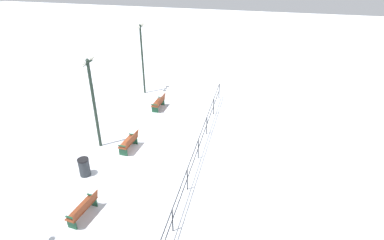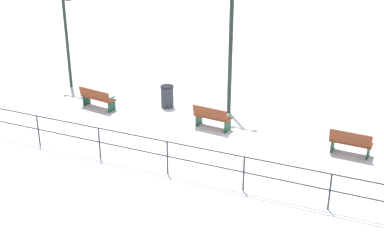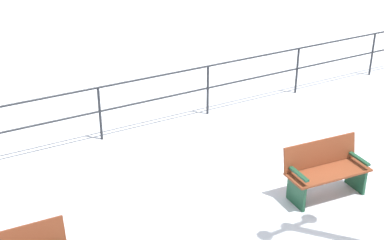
{
  "view_description": "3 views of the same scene",
  "coord_description": "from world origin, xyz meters",
  "px_view_note": "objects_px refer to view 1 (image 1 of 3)",
  "views": [
    {
      "loc": [
        -6.33,
        13.72,
        9.94
      ],
      "look_at": [
        -3.02,
        -1.47,
        1.37
      ],
      "focal_mm": 31.01,
      "sensor_mm": 36.0,
      "label": 1
    },
    {
      "loc": [
        -16.45,
        -6.51,
        8.03
      ],
      "look_at": [
        -2.27,
        -0.21,
        1.31
      ],
      "focal_mm": 49.03,
      "sensor_mm": 36.0,
      "label": 2
    },
    {
      "loc": [
        5.64,
        -5.69,
        5.0
      ],
      "look_at": [
        -1.92,
        -1.39,
        0.89
      ],
      "focal_mm": 50.89,
      "sensor_mm": 36.0,
      "label": 3
    }
  ],
  "objects_px": {
    "bench_third": "(83,208)",
    "trash_bin": "(84,167)",
    "bench_nearest": "(159,102)",
    "lamppost_near": "(142,47)",
    "bench_second": "(129,142)",
    "lamppost_middle": "(93,95)"
  },
  "relations": [
    {
      "from": "bench_second",
      "to": "trash_bin",
      "type": "height_order",
      "value": "bench_second"
    },
    {
      "from": "bench_nearest",
      "to": "trash_bin",
      "type": "distance_m",
      "value": 7.59
    },
    {
      "from": "bench_third",
      "to": "bench_nearest",
      "type": "bearing_deg",
      "value": -81.91
    },
    {
      "from": "lamppost_middle",
      "to": "lamppost_near",
      "type": "bearing_deg",
      "value": -90.0
    },
    {
      "from": "lamppost_near",
      "to": "trash_bin",
      "type": "xyz_separation_m",
      "value": [
        -0.44,
        9.71,
        -2.93
      ]
    },
    {
      "from": "bench_nearest",
      "to": "lamppost_middle",
      "type": "relative_size",
      "value": 0.28
    },
    {
      "from": "bench_nearest",
      "to": "lamppost_near",
      "type": "bearing_deg",
      "value": -48.18
    },
    {
      "from": "bench_second",
      "to": "bench_third",
      "type": "bearing_deg",
      "value": 95.78
    },
    {
      "from": "lamppost_near",
      "to": "bench_nearest",
      "type": "bearing_deg",
      "value": 128.83
    },
    {
      "from": "bench_nearest",
      "to": "bench_third",
      "type": "relative_size",
      "value": 0.87
    },
    {
      "from": "lamppost_near",
      "to": "trash_bin",
      "type": "height_order",
      "value": "lamppost_near"
    },
    {
      "from": "bench_nearest",
      "to": "bench_second",
      "type": "xyz_separation_m",
      "value": [
        0.09,
        4.98,
        0.01
      ]
    },
    {
      "from": "bench_second",
      "to": "lamppost_near",
      "type": "relative_size",
      "value": 0.29
    },
    {
      "from": "lamppost_near",
      "to": "bench_second",
      "type": "bearing_deg",
      "value": 103.34
    },
    {
      "from": "bench_third",
      "to": "trash_bin",
      "type": "bearing_deg",
      "value": -53.97
    },
    {
      "from": "bench_third",
      "to": "trash_bin",
      "type": "relative_size",
      "value": 1.76
    },
    {
      "from": "bench_third",
      "to": "lamppost_middle",
      "type": "xyz_separation_m",
      "value": [
        1.74,
        -5.01,
        2.59
      ]
    },
    {
      "from": "bench_nearest",
      "to": "lamppost_near",
      "type": "xyz_separation_m",
      "value": [
        1.81,
        -2.24,
        2.93
      ]
    },
    {
      "from": "bench_second",
      "to": "lamppost_near",
      "type": "xyz_separation_m",
      "value": [
        1.71,
        -7.23,
        2.92
      ]
    },
    {
      "from": "bench_third",
      "to": "lamppost_near",
      "type": "relative_size",
      "value": 0.32
    },
    {
      "from": "bench_nearest",
      "to": "lamppost_near",
      "type": "relative_size",
      "value": 0.28
    },
    {
      "from": "bench_second",
      "to": "lamppost_middle",
      "type": "xyz_separation_m",
      "value": [
        1.71,
        -0.02,
        2.58
      ]
    }
  ]
}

